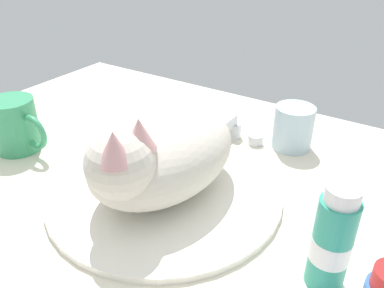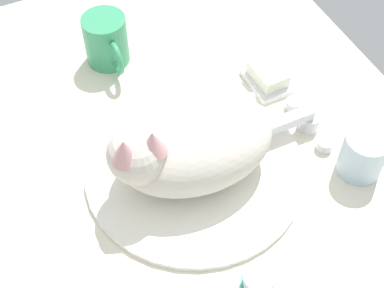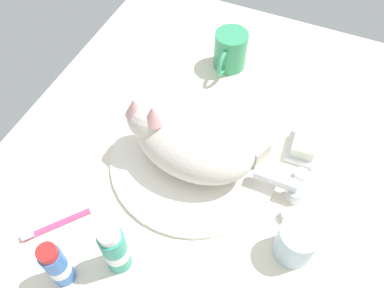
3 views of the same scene
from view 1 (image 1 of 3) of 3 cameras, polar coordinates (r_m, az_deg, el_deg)
ground_plane at (r=62.05cm, az=-3.87°, el=-8.20°), size 110.00×82.50×3.00cm
sink_basin at (r=60.83cm, az=-3.93°, el=-6.70°), size 35.62×35.62×1.05cm
faucet at (r=74.52cm, az=5.32°, el=2.10°), size 12.80×10.66×5.02cm
cat at (r=56.37cm, az=-5.11°, el=-1.45°), size 21.41×28.66×15.36cm
coffee_mug at (r=76.80cm, az=-24.25°, el=2.51°), size 12.50×8.09×9.66cm
rinse_cup at (r=73.43cm, az=14.50°, el=2.35°), size 7.14×7.14×8.01cm
soap_dish at (r=81.02cm, az=-2.21°, el=3.30°), size 9.00×6.40×1.20cm
soap_bar at (r=80.19cm, az=-2.24°, el=4.55°), size 7.32×5.26×2.68cm
toothpaste_bottle at (r=46.47cm, az=19.69°, el=-13.14°), size 4.45×4.45×13.38cm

